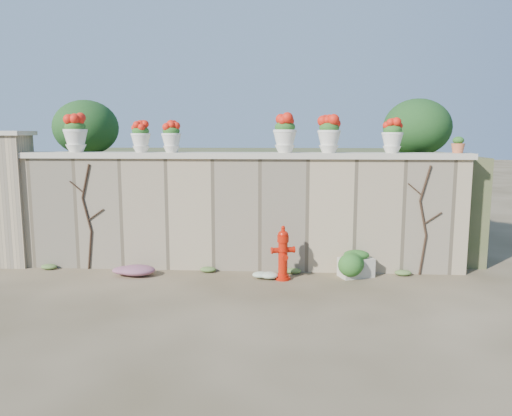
# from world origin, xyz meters

# --- Properties ---
(ground) EXTENTS (80.00, 80.00, 0.00)m
(ground) POSITION_xyz_m (0.00, 0.00, 0.00)
(ground) COLOR #463A23
(ground) RESTS_ON ground
(stone_wall) EXTENTS (8.00, 0.40, 2.00)m
(stone_wall) POSITION_xyz_m (0.00, 1.80, 1.00)
(stone_wall) COLOR tan
(stone_wall) RESTS_ON ground
(wall_cap) EXTENTS (8.10, 0.52, 0.10)m
(wall_cap) POSITION_xyz_m (0.00, 1.80, 2.05)
(wall_cap) COLOR #BBB29E
(wall_cap) RESTS_ON stone_wall
(gate_pillar) EXTENTS (0.72, 0.72, 2.48)m
(gate_pillar) POSITION_xyz_m (-4.15, 1.80, 1.26)
(gate_pillar) COLOR tan
(gate_pillar) RESTS_ON ground
(raised_fill) EXTENTS (9.00, 6.00, 2.00)m
(raised_fill) POSITION_xyz_m (0.00, 5.00, 1.00)
(raised_fill) COLOR #384C23
(raised_fill) RESTS_ON ground
(back_shrub_left) EXTENTS (1.30, 1.30, 1.10)m
(back_shrub_left) POSITION_xyz_m (-3.20, 3.00, 2.55)
(back_shrub_left) COLOR #143814
(back_shrub_left) RESTS_ON raised_fill
(back_shrub_right) EXTENTS (1.30, 1.30, 1.10)m
(back_shrub_right) POSITION_xyz_m (3.40, 3.00, 2.55)
(back_shrub_right) COLOR #143814
(back_shrub_right) RESTS_ON raised_fill
(vine_left) EXTENTS (0.60, 0.04, 1.91)m
(vine_left) POSITION_xyz_m (-2.67, 1.58, 0.99)
(vine_left) COLOR black
(vine_left) RESTS_ON ground
(vine_right) EXTENTS (0.60, 0.04, 1.91)m
(vine_right) POSITION_xyz_m (3.23, 1.58, 0.99)
(vine_right) COLOR black
(vine_right) RESTS_ON ground
(fire_hydrant) EXTENTS (0.40, 0.28, 0.91)m
(fire_hydrant) POSITION_xyz_m (0.83, 1.14, 0.46)
(fire_hydrant) COLOR #B91707
(fire_hydrant) RESTS_ON ground
(planter_box) EXTENTS (0.64, 0.51, 0.47)m
(planter_box) POSITION_xyz_m (2.08, 1.39, 0.22)
(planter_box) COLOR #BBB29E
(planter_box) RESTS_ON ground
(green_shrub) EXTENTS (0.59, 0.53, 0.56)m
(green_shrub) POSITION_xyz_m (1.94, 1.25, 0.28)
(green_shrub) COLOR #1E5119
(green_shrub) RESTS_ON ground
(magenta_clump) EXTENTS (0.87, 0.58, 0.23)m
(magenta_clump) POSITION_xyz_m (-1.75, 1.17, 0.12)
(magenta_clump) COLOR #BB258C
(magenta_clump) RESTS_ON ground
(white_flowers) EXTENTS (0.44, 0.35, 0.16)m
(white_flowers) POSITION_xyz_m (0.52, 1.16, 0.08)
(white_flowers) COLOR white
(white_flowers) RESTS_ON ground
(urn_pot_0) EXTENTS (0.42, 0.42, 0.66)m
(urn_pot_0) POSITION_xyz_m (-2.91, 1.80, 2.43)
(urn_pot_0) COLOR silver
(urn_pot_0) RESTS_ON wall_cap
(urn_pot_1) EXTENTS (0.35, 0.35, 0.54)m
(urn_pot_1) POSITION_xyz_m (-1.72, 1.80, 2.37)
(urn_pot_1) COLOR silver
(urn_pot_1) RESTS_ON wall_cap
(urn_pot_2) EXTENTS (0.35, 0.35, 0.55)m
(urn_pot_2) POSITION_xyz_m (-1.17, 1.80, 2.37)
(urn_pot_2) COLOR silver
(urn_pot_2) RESTS_ON wall_cap
(urn_pot_3) EXTENTS (0.41, 0.41, 0.65)m
(urn_pot_3) POSITION_xyz_m (0.84, 1.80, 2.42)
(urn_pot_3) COLOR silver
(urn_pot_3) RESTS_ON wall_cap
(urn_pot_4) EXTENTS (0.40, 0.40, 0.63)m
(urn_pot_4) POSITION_xyz_m (1.60, 1.80, 2.41)
(urn_pot_4) COLOR silver
(urn_pot_4) RESTS_ON wall_cap
(urn_pot_5) EXTENTS (0.36, 0.36, 0.57)m
(urn_pot_5) POSITION_xyz_m (2.68, 1.80, 2.38)
(urn_pot_5) COLOR silver
(urn_pot_5) RESTS_ON wall_cap
(terracotta_pot) EXTENTS (0.23, 0.23, 0.27)m
(terracotta_pot) POSITION_xyz_m (3.80, 1.80, 2.23)
(terracotta_pot) COLOR #C5653C
(terracotta_pot) RESTS_ON wall_cap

